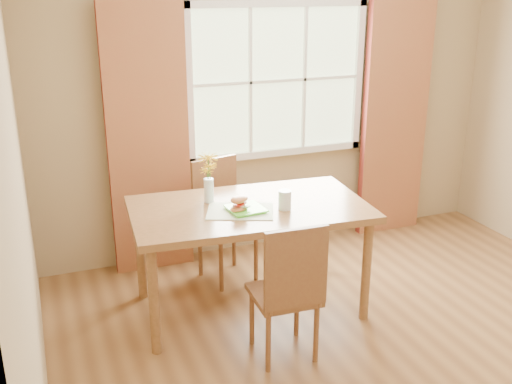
{
  "coord_description": "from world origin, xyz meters",
  "views": [
    {
      "loc": [
        -2.01,
        -2.85,
        2.3
      ],
      "look_at": [
        -0.61,
        0.79,
        0.92
      ],
      "focal_mm": 42.0,
      "sensor_mm": 36.0,
      "label": 1
    }
  ],
  "objects_px": {
    "dining_table": "(249,217)",
    "flower_vase": "(208,173)",
    "chair_near": "(289,287)",
    "water_glass": "(285,200)",
    "chair_far": "(222,214)",
    "croissant_sandwich": "(239,204)"
  },
  "relations": [
    {
      "from": "dining_table",
      "to": "flower_vase",
      "type": "height_order",
      "value": "flower_vase"
    },
    {
      "from": "chair_near",
      "to": "flower_vase",
      "type": "bearing_deg",
      "value": 107.44
    },
    {
      "from": "chair_near",
      "to": "flower_vase",
      "type": "xyz_separation_m",
      "value": [
        -0.24,
        0.88,
        0.5
      ]
    },
    {
      "from": "water_glass",
      "to": "flower_vase",
      "type": "xyz_separation_m",
      "value": [
        -0.45,
        0.32,
        0.15
      ]
    },
    {
      "from": "dining_table",
      "to": "chair_near",
      "type": "distance_m",
      "value": 0.73
    },
    {
      "from": "chair_far",
      "to": "water_glass",
      "type": "xyz_separation_m",
      "value": [
        0.23,
        -0.73,
        0.34
      ]
    },
    {
      "from": "flower_vase",
      "to": "water_glass",
      "type": "bearing_deg",
      "value": -35.88
    },
    {
      "from": "croissant_sandwich",
      "to": "flower_vase",
      "type": "distance_m",
      "value": 0.35
    },
    {
      "from": "dining_table",
      "to": "water_glass",
      "type": "xyz_separation_m",
      "value": [
        0.21,
        -0.14,
        0.15
      ]
    },
    {
      "from": "dining_table",
      "to": "croissant_sandwich",
      "type": "relative_size",
      "value": 9.84
    },
    {
      "from": "dining_table",
      "to": "water_glass",
      "type": "relative_size",
      "value": 12.73
    },
    {
      "from": "dining_table",
      "to": "flower_vase",
      "type": "bearing_deg",
      "value": 147.57
    },
    {
      "from": "chair_near",
      "to": "chair_far",
      "type": "height_order",
      "value": "chair_far"
    },
    {
      "from": "croissant_sandwich",
      "to": "flower_vase",
      "type": "relative_size",
      "value": 0.49
    },
    {
      "from": "chair_far",
      "to": "water_glass",
      "type": "height_order",
      "value": "chair_far"
    },
    {
      "from": "chair_near",
      "to": "water_glass",
      "type": "distance_m",
      "value": 0.69
    },
    {
      "from": "water_glass",
      "to": "croissant_sandwich",
      "type": "bearing_deg",
      "value": 173.46
    },
    {
      "from": "dining_table",
      "to": "water_glass",
      "type": "distance_m",
      "value": 0.29
    },
    {
      "from": "chair_far",
      "to": "flower_vase",
      "type": "xyz_separation_m",
      "value": [
        -0.22,
        -0.41,
        0.49
      ]
    },
    {
      "from": "flower_vase",
      "to": "chair_far",
      "type": "bearing_deg",
      "value": 61.56
    },
    {
      "from": "dining_table",
      "to": "chair_far",
      "type": "xyz_separation_m",
      "value": [
        -0.02,
        0.59,
        -0.19
      ]
    },
    {
      "from": "chair_far",
      "to": "water_glass",
      "type": "distance_m",
      "value": 0.84
    }
  ]
}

